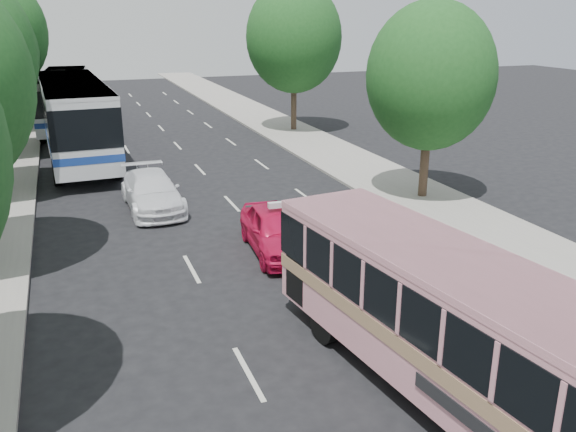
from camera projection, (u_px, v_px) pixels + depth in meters
name	position (u px, v px, depth m)	size (l,w,h in m)	color
ground	(297.00, 317.00, 15.58)	(120.00, 120.00, 0.00)	black
sidewalk_right	(310.00, 142.00, 36.13)	(4.00, 90.00, 0.12)	#9E998E
tree_left_f	(2.00, 32.00, 44.57)	(5.88, 5.88, 9.16)	#38281E
tree_right_near	(434.00, 71.00, 23.86)	(5.10, 5.10, 7.95)	#38281E
tree_right_far	(295.00, 33.00, 37.89)	(6.00, 6.00, 9.35)	#38281E
pink_bus	(446.00, 310.00, 11.94)	(3.64, 9.69, 3.01)	pink
pink_taxi	(277.00, 230.00, 19.60)	(1.78, 4.43, 1.51)	#D11244
white_pickup	(152.00, 191.00, 23.92)	(2.01, 4.94, 1.43)	white
tour_coach_front	(75.00, 113.00, 31.24)	(3.51, 13.75, 4.08)	silver
tour_coach_rear	(64.00, 96.00, 39.64)	(3.57, 12.30, 3.63)	white
taxi_roof_sign	(277.00, 205.00, 19.33)	(0.55, 0.18, 0.18)	silver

